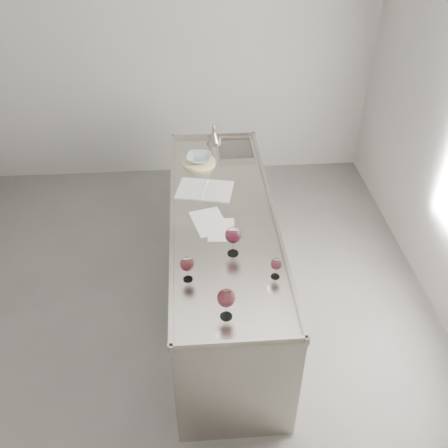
{
  "coord_description": "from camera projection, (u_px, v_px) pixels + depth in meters",
  "views": [
    {
      "loc": [
        0.29,
        -2.61,
        3.09
      ],
      "look_at": [
        0.49,
        0.07,
        1.02
      ],
      "focal_mm": 40.0,
      "sensor_mm": 36.0,
      "label": 1
    }
  ],
  "objects": [
    {
      "name": "room_shell",
      "position": [
        146.0,
        186.0,
        3.08
      ],
      "size": [
        4.54,
        5.04,
        2.84
      ],
      "color": "#575552",
      "rests_on": "ground"
    },
    {
      "name": "counter",
      "position": [
        223.0,
        262.0,
        3.91
      ],
      "size": [
        0.77,
        2.42,
        0.97
      ],
      "color": "#9C948C",
      "rests_on": "ground"
    },
    {
      "name": "wine_glass_left",
      "position": [
        187.0,
        264.0,
        3.01
      ],
      "size": [
        0.09,
        0.09,
        0.17
      ],
      "rotation": [
        0.0,
        0.0,
        0.01
      ],
      "color": "white",
      "rests_on": "counter"
    },
    {
      "name": "wine_glass_middle",
      "position": [
        226.0,
        299.0,
        2.75
      ],
      "size": [
        0.1,
        0.1,
        0.2
      ],
      "rotation": [
        0.0,
        0.0,
        0.33
      ],
      "color": "white",
      "rests_on": "counter"
    },
    {
      "name": "wine_glass_right",
      "position": [
        233.0,
        236.0,
        3.18
      ],
      "size": [
        0.11,
        0.11,
        0.21
      ],
      "rotation": [
        0.0,
        0.0,
        0.43
      ],
      "color": "white",
      "rests_on": "counter"
    },
    {
      "name": "wine_glass_small",
      "position": [
        276.0,
        265.0,
        3.04
      ],
      "size": [
        0.07,
        0.07,
        0.14
      ],
      "rotation": [
        0.0,
        0.0,
        0.01
      ],
      "color": "white",
      "rests_on": "counter"
    },
    {
      "name": "notebook",
      "position": [
        205.0,
        190.0,
        3.86
      ],
      "size": [
        0.47,
        0.38,
        0.02
      ],
      "rotation": [
        0.0,
        0.0,
        -0.22
      ],
      "color": "white",
      "rests_on": "counter"
    },
    {
      "name": "loose_paper_top",
      "position": [
        221.0,
        230.0,
        3.47
      ],
      "size": [
        0.2,
        0.28,
        0.0
      ],
      "primitive_type": "cube",
      "rotation": [
        0.0,
        0.0,
        -0.07
      ],
      "color": "silver",
      "rests_on": "counter"
    },
    {
      "name": "loose_paper_under",
      "position": [
        209.0,
        222.0,
        3.54
      ],
      "size": [
        0.29,
        0.36,
        0.0
      ],
      "primitive_type": "cube",
      "rotation": [
        0.0,
        0.0,
        0.26
      ],
      "color": "silver",
      "rests_on": "counter"
    },
    {
      "name": "trivet",
      "position": [
        199.0,
        162.0,
        4.19
      ],
      "size": [
        0.31,
        0.31,
        0.02
      ],
      "primitive_type": "cylinder",
      "rotation": [
        0.0,
        0.0,
        0.12
      ],
      "color": "#D5CD89",
      "rests_on": "counter"
    },
    {
      "name": "ceramic_bowl",
      "position": [
        199.0,
        158.0,
        4.17
      ],
      "size": [
        0.24,
        0.24,
        0.05
      ],
      "primitive_type": "imported",
      "rotation": [
        0.0,
        0.0,
        -0.15
      ],
      "color": "#8EA1A5",
      "rests_on": "trivet"
    },
    {
      "name": "wine_funnel",
      "position": [
        214.0,
        138.0,
        4.43
      ],
      "size": [
        0.13,
        0.13,
        0.19
      ],
      "rotation": [
        0.0,
        0.0,
        0.15
      ],
      "color": "#9C938B",
      "rests_on": "counter"
    }
  ]
}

